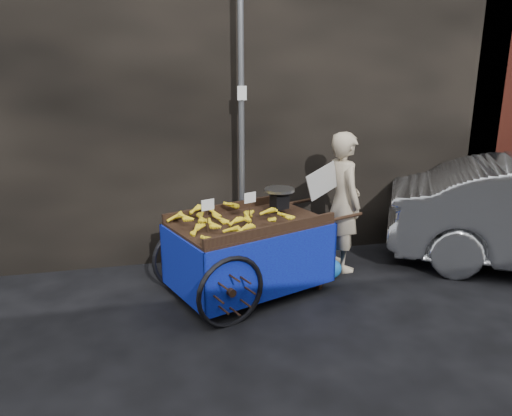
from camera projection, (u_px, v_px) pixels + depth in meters
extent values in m
plane|color=black|center=(240.00, 307.00, 5.89)|extent=(80.00, 80.00, 0.00)
cube|color=black|center=(138.00, 82.00, 7.40)|extent=(11.00, 2.00, 5.00)
cylinder|color=slate|center=(241.00, 124.00, 6.61)|extent=(0.08, 0.08, 4.00)
cube|color=white|center=(242.00, 93.00, 6.45)|extent=(0.12, 0.02, 0.18)
cube|color=black|center=(249.00, 224.00, 6.07)|extent=(2.06, 1.67, 0.07)
cube|color=black|center=(227.00, 208.00, 6.47)|extent=(1.69, 0.66, 0.11)
cube|color=black|center=(273.00, 230.00, 5.62)|extent=(1.69, 0.66, 0.11)
cube|color=black|center=(320.00, 256.00, 6.25)|extent=(0.07, 0.07, 0.89)
cube|color=black|center=(279.00, 236.00, 6.96)|extent=(0.07, 0.07, 0.89)
cylinder|color=black|center=(345.00, 217.00, 6.33)|extent=(0.54, 0.24, 0.04)
cylinder|color=black|center=(301.00, 201.00, 7.04)|extent=(0.54, 0.24, 0.04)
torus|color=black|center=(231.00, 292.00, 5.40)|extent=(0.81, 0.34, 0.84)
torus|color=black|center=(183.00, 257.00, 6.37)|extent=(0.81, 0.34, 0.84)
cylinder|color=black|center=(205.00, 273.00, 5.89)|extent=(0.49, 1.19, 0.06)
cube|color=#0D0789|center=(275.00, 268.00, 5.72)|extent=(1.73, 0.66, 0.76)
cube|color=#0D0789|center=(226.00, 240.00, 6.63)|extent=(1.73, 0.66, 0.76)
cube|color=#0D0789|center=(182.00, 269.00, 5.70)|extent=(0.42, 1.10, 0.76)
cube|color=#0D0789|center=(306.00, 239.00, 6.65)|extent=(0.42, 1.10, 0.76)
cube|color=black|center=(279.00, 202.00, 6.32)|extent=(0.24, 0.22, 0.18)
cylinder|color=silver|center=(280.00, 190.00, 6.28)|extent=(0.49, 0.49, 0.03)
cube|color=white|center=(208.00, 205.00, 5.54)|extent=(0.15, 0.06, 0.12)
cube|color=white|center=(250.00, 198.00, 5.84)|extent=(0.15, 0.06, 0.12)
imported|color=tan|center=(343.00, 202.00, 6.79)|extent=(0.52, 0.73, 1.91)
cube|color=beige|center=(323.00, 181.00, 6.53)|extent=(0.55, 0.24, 0.50)
ellipsoid|color=#1861B5|center=(331.00, 269.00, 6.66)|extent=(0.29, 0.23, 0.26)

